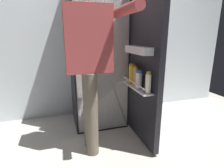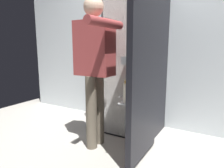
# 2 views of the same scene
# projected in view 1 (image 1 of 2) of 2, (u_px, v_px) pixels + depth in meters

# --- Properties ---
(ground_plane) EXTENTS (5.03, 5.03, 0.00)m
(ground_plane) POSITION_uv_depth(u_px,v_px,m) (109.00, 141.00, 1.97)
(ground_plane) COLOR #B7B2A8
(kitchen_wall) EXTENTS (4.40, 0.10, 2.52)m
(kitchen_wall) POSITION_uv_depth(u_px,v_px,m) (91.00, 27.00, 2.49)
(kitchen_wall) COLOR silver
(kitchen_wall) RESTS_ON ground_plane
(refrigerator) EXTENTS (0.70, 1.25, 1.78)m
(refrigerator) POSITION_uv_depth(u_px,v_px,m) (101.00, 56.00, 2.21)
(refrigerator) COLOR black
(refrigerator) RESTS_ON ground_plane
(person) EXTENTS (0.52, 0.72, 1.63)m
(person) POSITION_uv_depth(u_px,v_px,m) (90.00, 54.00, 1.60)
(person) COLOR #665B4C
(person) RESTS_ON ground_plane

